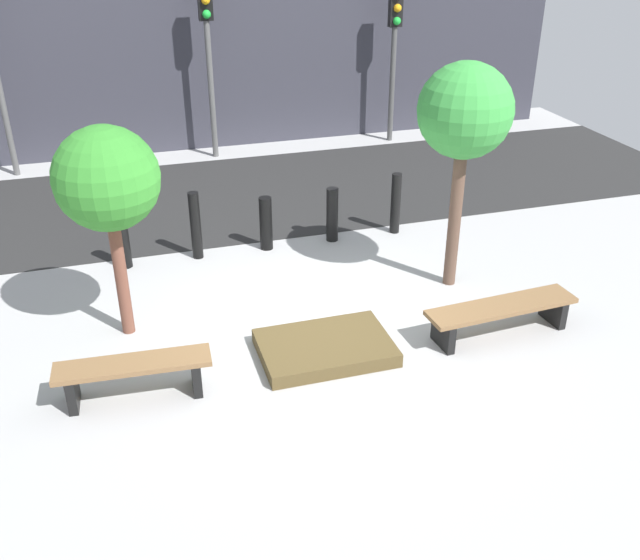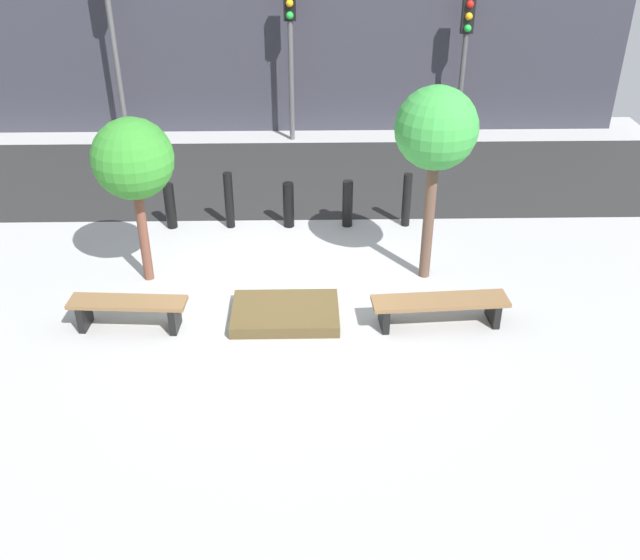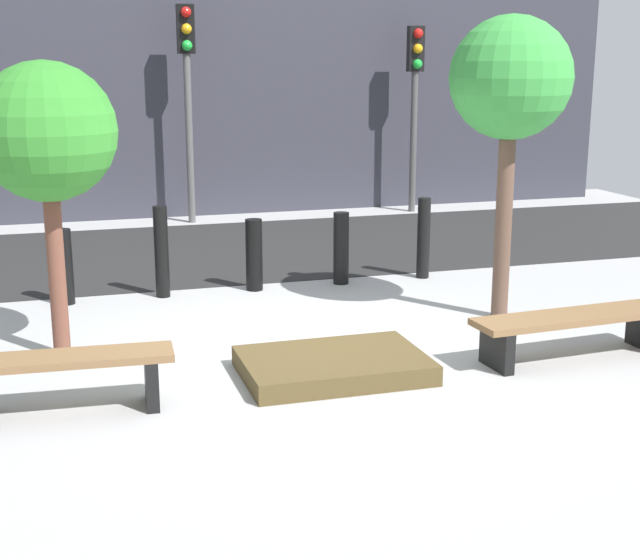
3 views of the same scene
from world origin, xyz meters
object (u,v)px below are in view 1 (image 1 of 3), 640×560
(bench_left, at_px, (134,372))
(bollard_far_left, at_px, (123,241))
(tree_behind_right_bench, at_px, (465,114))
(bollard_right, at_px, (332,215))
(bollard_center, at_px, (266,223))
(planter_bed, at_px, (325,348))
(bench_right, at_px, (501,312))
(bollard_left, at_px, (196,226))
(tree_behind_left_bench, at_px, (107,181))
(traffic_light_mid_east, at_px, (395,37))
(traffic_light_mid_west, at_px, (208,37))
(bollard_far_right, at_px, (396,203))

(bench_left, distance_m, bollard_far_left, 3.33)
(tree_behind_right_bench, xyz_separation_m, bollard_right, (-1.17, 1.89, -2.02))
(bollard_center, bearing_deg, bollard_right, 0.00)
(planter_bed, height_order, bollard_center, bollard_center)
(bollard_center, bearing_deg, bench_left, -124.20)
(bench_right, bearing_deg, planter_bed, 171.27)
(bollard_center, distance_m, bollard_right, 1.09)
(tree_behind_right_bench, xyz_separation_m, bollard_far_left, (-4.44, 1.89, -2.04))
(bollard_far_left, distance_m, bollard_right, 3.27)
(bench_left, bearing_deg, bollard_far_left, 92.32)
(tree_behind_right_bench, bearing_deg, bollard_right, 121.70)
(bench_right, distance_m, bollard_left, 4.73)
(tree_behind_left_bench, xyz_separation_m, traffic_light_mid_east, (6.30, 6.72, 0.23))
(bollard_left, distance_m, traffic_light_mid_west, 5.31)
(bench_left, relative_size, tree_behind_right_bench, 0.55)
(bollard_left, height_order, bollard_center, bollard_left)
(bench_right, bearing_deg, traffic_light_mid_west, 101.84)
(bench_left, bearing_deg, traffic_light_mid_east, 55.96)
(planter_bed, relative_size, traffic_light_mid_west, 0.44)
(bench_left, relative_size, traffic_light_mid_west, 0.48)
(bollard_right, bearing_deg, tree_behind_left_bench, -150.53)
(planter_bed, bearing_deg, bench_left, -174.95)
(traffic_light_mid_west, height_order, traffic_light_mid_east, traffic_light_mid_west)
(planter_bed, xyz_separation_m, tree_behind_left_bench, (-2.26, 1.23, 1.96))
(bollard_left, xyz_separation_m, bollard_right, (2.18, 0.00, -0.09))
(bench_right, xyz_separation_m, traffic_light_mid_west, (-2.26, 8.15, 2.16))
(tree_behind_left_bench, bearing_deg, bollard_right, 29.47)
(bollard_center, bearing_deg, bollard_left, 180.00)
(bollard_far_right, bearing_deg, traffic_light_mid_east, 68.93)
(planter_bed, relative_size, bollard_left, 1.49)
(bollard_left, bearing_deg, traffic_light_mid_east, 43.22)
(tree_behind_right_bench, bearing_deg, bollard_center, 140.05)
(planter_bed, height_order, tree_behind_right_bench, tree_behind_right_bench)
(tree_behind_left_bench, distance_m, bollard_left, 2.69)
(planter_bed, bearing_deg, bollard_right, 70.76)
(bollard_left, bearing_deg, bench_right, -44.78)
(tree_behind_right_bench, bearing_deg, bollard_far_right, 92.38)
(bench_left, relative_size, bollard_far_right, 1.68)
(tree_behind_left_bench, height_order, bollard_right, tree_behind_left_bench)
(tree_behind_right_bench, height_order, bollard_left, tree_behind_right_bench)
(bollard_far_left, xyz_separation_m, bollard_left, (1.09, 0.00, 0.10))
(bench_left, distance_m, bollard_far_right, 5.55)
(bollard_center, distance_m, traffic_light_mid_east, 6.56)
(tree_behind_left_bench, bearing_deg, bench_left, -90.00)
(bench_left, height_order, traffic_light_mid_east, traffic_light_mid_east)
(bollard_far_right, xyz_separation_m, traffic_light_mid_west, (-2.18, 4.82, 1.96))
(traffic_light_mid_west, bearing_deg, bollard_center, -90.00)
(bollard_left, xyz_separation_m, traffic_light_mid_east, (5.13, 4.82, 1.75))
(planter_bed, bearing_deg, traffic_light_mid_east, 63.06)
(bollard_far_left, bearing_deg, bollard_right, 0.00)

